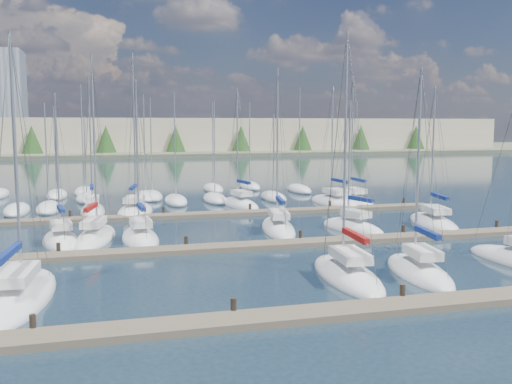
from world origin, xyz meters
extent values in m
plane|color=#203240|center=(0.00, 60.00, 0.00)|extent=(400.00, 400.00, 0.00)
cube|color=#6B5E4C|center=(0.00, 2.00, 0.15)|extent=(44.00, 1.80, 0.35)
cylinder|color=#2D261C|center=(-12.00, 2.90, 0.30)|extent=(0.26, 0.26, 1.10)
cylinder|color=#2D261C|center=(-4.00, 2.90, 0.30)|extent=(0.26, 0.26, 1.10)
cylinder|color=#2D261C|center=(4.00, 2.90, 0.30)|extent=(0.26, 0.26, 1.10)
cube|color=#6B5E4C|center=(0.00, 16.00, 0.15)|extent=(44.00, 1.80, 0.35)
cylinder|color=#2D261C|center=(-12.00, 16.90, 0.30)|extent=(0.26, 0.26, 1.10)
cylinder|color=#2D261C|center=(-4.00, 16.90, 0.30)|extent=(0.26, 0.26, 1.10)
cylinder|color=#2D261C|center=(4.00, 16.90, 0.30)|extent=(0.26, 0.26, 1.10)
cylinder|color=#2D261C|center=(12.00, 16.90, 0.30)|extent=(0.26, 0.26, 1.10)
cylinder|color=#2D261C|center=(20.00, 16.90, 0.30)|extent=(0.26, 0.26, 1.10)
cube|color=#6B5E4C|center=(0.00, 30.00, 0.15)|extent=(44.00, 1.80, 0.35)
cylinder|color=#2D261C|center=(-12.00, 30.90, 0.30)|extent=(0.26, 0.26, 1.10)
cylinder|color=#2D261C|center=(-4.00, 30.90, 0.30)|extent=(0.26, 0.26, 1.10)
cylinder|color=#2D261C|center=(4.00, 30.90, 0.30)|extent=(0.26, 0.26, 1.10)
cylinder|color=#2D261C|center=(12.00, 30.90, 0.30)|extent=(0.26, 0.26, 1.10)
cylinder|color=#2D261C|center=(20.00, 30.90, 0.30)|extent=(0.26, 0.26, 1.10)
ellipsoid|color=white|center=(-6.74, 20.57, 0.05)|extent=(2.88, 7.16, 1.60)
cube|color=maroon|center=(-6.74, 20.57, 0.05)|extent=(1.48, 3.44, 0.12)
cube|color=silver|center=(-6.72, 20.22, 1.35)|extent=(1.50, 2.54, 0.50)
cylinder|color=#9EA0A5|center=(-6.78, 21.13, 6.20)|extent=(0.14, 0.14, 10.20)
cylinder|color=#9EA0A5|center=(-6.69, 19.66, 2.40)|extent=(0.28, 2.95, 0.10)
cube|color=navy|center=(-6.69, 19.66, 2.52)|extent=(0.47, 2.73, 0.30)
ellipsoid|color=white|center=(3.27, 7.43, 0.05)|extent=(3.28, 8.60, 1.60)
cube|color=maroon|center=(3.27, 7.43, 0.05)|extent=(1.68, 4.14, 0.12)
cube|color=silver|center=(3.24, 7.01, 1.35)|extent=(1.67, 3.05, 0.50)
cylinder|color=#9EA0A5|center=(3.33, 8.11, 7.05)|extent=(0.14, 0.14, 11.91)
cylinder|color=#9EA0A5|center=(3.19, 6.34, 2.40)|extent=(0.38, 3.53, 0.10)
cube|color=maroon|center=(3.19, 6.34, 2.52)|extent=(0.55, 3.27, 0.30)
ellipsoid|color=white|center=(-12.11, 20.96, 0.05)|extent=(3.34, 6.65, 1.60)
cube|color=black|center=(-12.11, 20.96, 0.05)|extent=(1.70, 3.21, 0.12)
cube|color=silver|center=(-12.06, 20.65, 1.35)|extent=(1.65, 2.40, 0.50)
cylinder|color=#9EA0A5|center=(-12.19, 21.47, 5.71)|extent=(0.14, 0.14, 9.22)
cylinder|color=#9EA0A5|center=(-11.99, 20.14, 2.40)|extent=(0.49, 2.66, 0.10)
cube|color=navy|center=(-11.99, 20.14, 2.52)|extent=(0.66, 2.48, 0.30)
ellipsoid|color=white|center=(-6.35, 33.65, 0.05)|extent=(4.60, 8.74, 1.60)
cube|color=silver|center=(-6.43, 33.24, 1.35)|extent=(2.20, 3.18, 0.50)
cylinder|color=#9EA0A5|center=(-6.22, 34.30, 7.89)|extent=(0.14, 0.14, 13.57)
cylinder|color=#9EA0A5|center=(-6.56, 32.59, 2.40)|extent=(0.79, 3.44, 0.10)
cube|color=navy|center=(-6.56, 32.59, 2.52)|extent=(0.93, 3.21, 0.30)
ellipsoid|color=white|center=(4.16, 35.61, 0.05)|extent=(3.67, 7.63, 1.60)
cube|color=maroon|center=(4.16, 35.61, 0.05)|extent=(1.86, 3.68, 0.12)
cube|color=silver|center=(4.23, 35.25, 1.35)|extent=(1.77, 2.76, 0.50)
cylinder|color=#9EA0A5|center=(4.06, 36.19, 6.47)|extent=(0.14, 0.14, 10.75)
cylinder|color=#9EA0A5|center=(4.33, 34.67, 2.40)|extent=(0.63, 3.05, 0.10)
cube|color=navy|center=(4.33, 34.67, 2.52)|extent=(0.78, 2.84, 0.30)
ellipsoid|color=white|center=(13.98, 34.45, 0.05)|extent=(3.82, 9.18, 1.60)
cube|color=black|center=(13.98, 34.45, 0.05)|extent=(1.96, 4.42, 0.12)
cube|color=silver|center=(14.02, 34.00, 1.35)|extent=(1.97, 3.26, 0.50)
cylinder|color=#9EA0A5|center=(13.93, 35.17, 6.61)|extent=(0.14, 0.14, 11.03)
cylinder|color=#9EA0A5|center=(14.07, 33.29, 2.40)|extent=(0.38, 3.76, 0.10)
cube|color=navy|center=(14.07, 33.29, 2.52)|extent=(0.56, 3.48, 0.30)
ellipsoid|color=white|center=(9.54, 20.35, 0.05)|extent=(3.96, 7.23, 1.60)
cube|color=black|center=(9.54, 20.35, 0.05)|extent=(1.99, 3.49, 0.12)
cube|color=silver|center=(9.63, 20.02, 1.35)|extent=(1.82, 2.65, 0.50)
cylinder|color=#9EA0A5|center=(9.40, 20.88, 5.56)|extent=(0.14, 0.14, 8.92)
cylinder|color=#9EA0A5|center=(9.77, 19.49, 2.40)|extent=(0.85, 2.82, 0.10)
cube|color=navy|center=(9.77, 19.49, 2.52)|extent=(0.98, 2.65, 0.30)
ellipsoid|color=white|center=(16.85, 20.60, 0.05)|extent=(4.35, 8.94, 1.60)
cube|color=silver|center=(16.76, 20.18, 1.35)|extent=(2.04, 3.24, 0.50)
cylinder|color=#9EA0A5|center=(16.99, 21.27, 6.17)|extent=(0.14, 0.14, 10.14)
cylinder|color=#9EA0A5|center=(16.62, 19.51, 2.40)|extent=(0.83, 3.55, 0.10)
cube|color=navy|center=(16.62, 19.51, 2.52)|extent=(0.97, 3.31, 0.30)
ellipsoid|color=white|center=(-10.18, 34.78, 0.05)|extent=(2.22, 7.31, 1.60)
cube|color=black|center=(-10.18, 34.78, 0.05)|extent=(1.15, 3.51, 0.12)
cube|color=silver|center=(-10.18, 34.42, 1.35)|extent=(1.22, 2.56, 0.50)
cylinder|color=#9EA0A5|center=(-10.18, 35.37, 6.85)|extent=(0.14, 0.14, 11.49)
cylinder|color=#9EA0A5|center=(-10.18, 33.84, 2.40)|extent=(0.10, 3.07, 0.10)
cube|color=navy|center=(-10.18, 33.84, 2.52)|extent=(0.30, 2.82, 0.30)
ellipsoid|color=white|center=(16.31, 34.82, 0.05)|extent=(2.61, 8.59, 1.60)
cube|color=silver|center=(16.31, 34.39, 1.35)|extent=(1.41, 3.01, 0.50)
cylinder|color=#9EA0A5|center=(16.32, 35.50, 7.17)|extent=(0.14, 0.14, 12.13)
cylinder|color=#9EA0A5|center=(16.30, 33.70, 2.40)|extent=(0.15, 3.60, 0.10)
cube|color=navy|center=(16.30, 33.70, 2.52)|extent=(0.34, 3.31, 0.30)
ellipsoid|color=white|center=(-9.83, 21.47, 0.05)|extent=(3.98, 8.68, 1.60)
cube|color=maroon|center=(-9.83, 21.47, 0.05)|extent=(2.01, 4.19, 0.12)
cube|color=silver|center=(-9.91, 21.06, 1.35)|extent=(1.86, 3.13, 0.50)
cylinder|color=#9EA0A5|center=(-9.70, 22.12, 7.04)|extent=(0.14, 0.14, 11.87)
cylinder|color=#9EA0A5|center=(-10.04, 20.40, 2.40)|extent=(0.79, 3.47, 0.10)
cube|color=maroon|center=(-10.04, 20.40, 2.52)|extent=(0.93, 3.23, 0.30)
ellipsoid|color=white|center=(-13.19, 7.95, 0.05)|extent=(3.91, 9.92, 1.60)
cube|color=black|center=(-13.19, 7.95, 0.05)|extent=(2.00, 4.77, 0.12)
cube|color=silver|center=(-13.24, 7.47, 1.35)|extent=(1.97, 3.53, 0.50)
cylinder|color=#9EA0A5|center=(-13.12, 8.72, 6.76)|extent=(0.14, 0.14, 11.31)
cylinder|color=#9EA0A5|center=(-13.31, 6.70, 2.40)|extent=(0.49, 4.05, 0.10)
cube|color=navy|center=(-13.31, 6.70, 2.52)|extent=(0.66, 3.75, 0.30)
ellipsoid|color=white|center=(3.87, 21.70, 0.05)|extent=(3.81, 8.98, 1.60)
cube|color=silver|center=(3.80, 21.27, 1.35)|extent=(1.80, 3.22, 0.50)
cylinder|color=#9EA0A5|center=(3.99, 22.38, 6.80)|extent=(0.14, 0.14, 11.40)
cylinder|color=#9EA0A5|center=(3.68, 20.58, 2.40)|extent=(0.72, 3.62, 0.10)
cube|color=navy|center=(3.68, 20.58, 2.52)|extent=(0.87, 3.37, 0.30)
ellipsoid|color=white|center=(7.35, 7.03, 0.05)|extent=(3.46, 7.68, 1.60)
cube|color=silver|center=(7.29, 6.67, 1.35)|extent=(1.68, 2.76, 0.50)
cylinder|color=#9EA0A5|center=(7.43, 7.62, 6.17)|extent=(0.14, 0.14, 10.14)
cylinder|color=#9EA0A5|center=(7.20, 6.08, 2.40)|extent=(0.57, 3.09, 0.10)
cube|color=navy|center=(7.20, 6.08, 2.52)|extent=(0.73, 2.87, 0.30)
cylinder|color=#9EA0A5|center=(-3.94, 43.45, 5.97)|extent=(0.12, 0.12, 10.14)
ellipsoid|color=white|center=(-3.94, 43.45, 0.25)|extent=(2.20, 6.40, 1.40)
cylinder|color=#9EA0A5|center=(-4.68, 43.24, 6.14)|extent=(0.12, 0.12, 10.49)
ellipsoid|color=white|center=(-4.68, 43.24, 0.25)|extent=(2.20, 6.40, 1.40)
cylinder|color=#9EA0A5|center=(9.07, 50.53, 5.93)|extent=(0.12, 0.12, 10.06)
ellipsoid|color=white|center=(9.07, 50.53, 0.25)|extent=(2.20, 6.40, 1.40)
cylinder|color=#9EA0A5|center=(-14.23, 47.33, 5.60)|extent=(0.12, 0.12, 9.39)
ellipsoid|color=white|center=(-14.23, 47.33, 0.25)|extent=(2.20, 6.40, 1.40)
cylinder|color=#9EA0A5|center=(-16.97, 36.19, 5.83)|extent=(0.12, 0.12, 9.85)
ellipsoid|color=white|center=(-16.97, 36.19, 0.25)|extent=(2.20, 6.40, 1.40)
cylinder|color=#9EA0A5|center=(-14.23, 36.83, 5.55)|extent=(0.12, 0.12, 9.30)
ellipsoid|color=white|center=(-14.23, 36.83, 0.25)|extent=(2.20, 6.40, 1.40)
cylinder|color=#9EA0A5|center=(13.97, 45.41, 6.74)|extent=(0.12, 0.12, 11.68)
ellipsoid|color=white|center=(13.97, 45.41, 0.25)|extent=(2.20, 6.40, 1.40)
cylinder|color=#9EA0A5|center=(2.31, 39.32, 5.78)|extent=(0.12, 0.12, 9.76)
ellipsoid|color=white|center=(2.31, 39.32, 0.25)|extent=(2.20, 6.40, 1.40)
cylinder|color=#9EA0A5|center=(-11.34, 49.91, 6.87)|extent=(0.12, 0.12, 11.95)
ellipsoid|color=white|center=(-11.34, 49.91, 0.25)|extent=(2.20, 6.40, 1.40)
cylinder|color=#9EA0A5|center=(8.76, 39.06, 5.13)|extent=(0.12, 0.12, 8.46)
ellipsoid|color=white|center=(8.76, 39.06, 0.25)|extent=(2.20, 6.40, 1.40)
cylinder|color=#9EA0A5|center=(-10.91, 43.47, 4.96)|extent=(0.12, 0.12, 8.12)
ellipsoid|color=white|center=(-10.91, 43.47, 0.25)|extent=(2.20, 6.40, 1.40)
cylinder|color=#9EA0A5|center=(4.00, 49.08, 5.90)|extent=(0.12, 0.12, 10.00)
ellipsoid|color=white|center=(4.00, 49.08, 0.25)|extent=(2.20, 6.40, 1.40)
cylinder|color=#9EA0A5|center=(-1.89, 38.97, 6.17)|extent=(0.12, 0.12, 10.54)
ellipsoid|color=white|center=(-1.89, 38.97, 0.25)|extent=(2.20, 6.40, 1.40)
cube|color=#666B51|center=(0.00, 150.00, 0.50)|extent=(400.00, 60.00, 1.00)
cube|color=beige|center=(10.00, 140.00, 5.00)|extent=(200.00, 12.00, 10.00)
cone|color=#284C1E|center=(-26.00, 133.00, 4.00)|extent=(6.00, 6.00, 8.00)
cone|color=#284C1E|center=(-8.00, 133.00, 4.00)|extent=(6.00, 6.00, 8.00)
cone|color=#284C1E|center=(10.00, 133.00, 4.00)|extent=(6.00, 6.00, 8.00)
cone|color=#284C1E|center=(28.00, 133.00, 4.00)|extent=(6.00, 6.00, 8.00)
cone|color=#284C1E|center=(46.00, 133.00, 4.00)|extent=(6.00, 6.00, 8.00)
cone|color=#284C1E|center=(64.00, 133.00, 4.00)|extent=(6.00, 6.00, 8.00)
cone|color=#284C1E|center=(82.00, 133.00, 4.00)|extent=(6.00, 6.00, 8.00)
camera|label=1|loc=(-9.21, -19.99, 8.16)|focal=40.00mm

